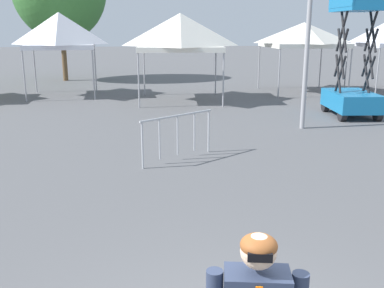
{
  "coord_description": "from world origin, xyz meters",
  "views": [
    {
      "loc": [
        -0.81,
        -3.11,
        3.01
      ],
      "look_at": [
        -0.05,
        3.3,
        1.3
      ],
      "focal_mm": 41.38,
      "sensor_mm": 36.0,
      "label": 1
    }
  ],
  "objects_px": {
    "canopy_tent_behind_right": "(180,32)",
    "scissor_lift": "(353,80)",
    "crowd_barrier_mid_lot": "(177,128)",
    "canopy_tent_far_right": "(304,35)",
    "canopy_tent_right_of_center": "(60,31)"
  },
  "relations": [
    {
      "from": "canopy_tent_behind_right",
      "to": "scissor_lift",
      "type": "xyz_separation_m",
      "value": [
        5.57,
        -3.99,
        -1.56
      ]
    },
    {
      "from": "canopy_tent_behind_right",
      "to": "crowd_barrier_mid_lot",
      "type": "xyz_separation_m",
      "value": [
        -0.86,
        -8.56,
        -2.06
      ]
    },
    {
      "from": "canopy_tent_far_right",
      "to": "crowd_barrier_mid_lot",
      "type": "xyz_separation_m",
      "value": [
        -6.76,
        -10.37,
        -1.91
      ]
    },
    {
      "from": "canopy_tent_right_of_center",
      "to": "canopy_tent_behind_right",
      "type": "distance_m",
      "value": 5.51
    },
    {
      "from": "canopy_tent_far_right",
      "to": "scissor_lift",
      "type": "height_order",
      "value": "scissor_lift"
    },
    {
      "from": "canopy_tent_right_of_center",
      "to": "canopy_tent_behind_right",
      "type": "relative_size",
      "value": 1.0
    },
    {
      "from": "scissor_lift",
      "to": "crowd_barrier_mid_lot",
      "type": "height_order",
      "value": "scissor_lift"
    },
    {
      "from": "canopy_tent_right_of_center",
      "to": "crowd_barrier_mid_lot",
      "type": "distance_m",
      "value": 11.61
    },
    {
      "from": "crowd_barrier_mid_lot",
      "to": "canopy_tent_behind_right",
      "type": "bearing_deg",
      "value": 84.25
    },
    {
      "from": "canopy_tent_behind_right",
      "to": "scissor_lift",
      "type": "relative_size",
      "value": 0.87
    },
    {
      "from": "scissor_lift",
      "to": "canopy_tent_right_of_center",
      "type": "bearing_deg",
      "value": 150.59
    },
    {
      "from": "canopy_tent_far_right",
      "to": "crowd_barrier_mid_lot",
      "type": "height_order",
      "value": "canopy_tent_far_right"
    },
    {
      "from": "scissor_lift",
      "to": "canopy_tent_behind_right",
      "type": "bearing_deg",
      "value": 144.38
    },
    {
      "from": "canopy_tent_behind_right",
      "to": "scissor_lift",
      "type": "bearing_deg",
      "value": -35.62
    },
    {
      "from": "canopy_tent_right_of_center",
      "to": "canopy_tent_far_right",
      "type": "bearing_deg",
      "value": -1.15
    }
  ]
}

